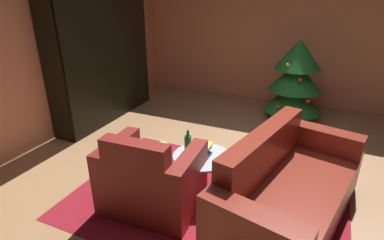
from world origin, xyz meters
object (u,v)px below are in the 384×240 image
Objects in this scene: coffee_table at (202,160)px; bottle_on_table at (188,143)px; book_stack_on_table at (201,148)px; decorated_tree at (295,79)px; bookshelf_unit at (108,55)px; armchair_red at (151,180)px; couch_red at (287,192)px.

bottle_on_table is (-0.17, 0.02, 0.15)m from coffee_table.
bottle_on_table reaches higher than book_stack_on_table.
book_stack_on_table is at bearing 7.37° from bottle_on_table.
book_stack_on_table reaches higher than coffee_table.
decorated_tree reaches higher than book_stack_on_table.
bookshelf_unit is 2.23× the size of armchair_red.
book_stack_on_table is at bearing 123.06° from coffee_table.
bookshelf_unit reaches higher than coffee_table.
couch_red is at bearing -5.32° from bottle_on_table.
couch_red is 1.50× the size of decorated_tree.
armchair_red is 0.48× the size of couch_red.
bookshelf_unit reaches higher than decorated_tree.
book_stack_on_table is at bearing 172.72° from couch_red.
couch_red is (1.24, 0.36, -0.01)m from armchair_red.
coffee_table is 2.84× the size of book_stack_on_table.
coffee_table is 2.58m from decorated_tree.
armchair_red is 1.57× the size of coffee_table.
decorated_tree is (0.96, 2.93, 0.37)m from armchair_red.
decorated_tree reaches higher than bottle_on_table.
armchair_red is at bearing -163.91° from couch_red.
decorated_tree is at bearing 75.58° from book_stack_on_table.
armchair_red reaches higher than bottle_on_table.
bottle_on_table is at bearing -172.63° from book_stack_on_table.
bottle_on_table is 2.59m from decorated_tree.
decorated_tree is (0.77, 2.47, 0.14)m from bottle_on_table.
bookshelf_unit is 2.55m from bottle_on_table.
book_stack_on_table is (0.33, 0.47, 0.19)m from armchair_red.
bottle_on_table is (0.19, 0.46, 0.23)m from armchair_red.
coffee_table is 0.22m from bottle_on_table.
decorated_tree is at bearing 96.20° from couch_red.
decorated_tree is at bearing 76.30° from coffee_table.
bottle_on_table is at bearing 173.68° from coffee_table.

